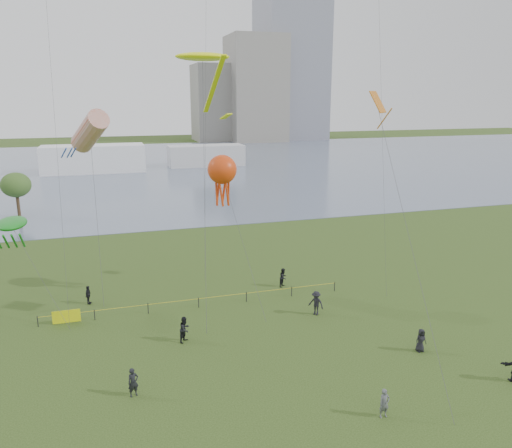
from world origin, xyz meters
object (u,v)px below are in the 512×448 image
object	(u,v)px
kite_flyer	(384,403)
kite_octopus	(222,170)
fence	(120,310)
kite_stingray	(203,58)

from	to	relation	value
kite_flyer	kite_octopus	world-z (taller)	kite_octopus
fence	kite_flyer	world-z (taller)	kite_flyer
kite_stingray	kite_octopus	bearing A→B (deg)	-62.83
kite_octopus	kite_stingray	bearing A→B (deg)	121.71
fence	kite_octopus	size ratio (longest dim) A/B	2.00
kite_octopus	kite_flyer	bearing A→B (deg)	-53.95
kite_stingray	kite_octopus	xyz separation A→B (m)	(0.58, -3.79, -8.77)
kite_flyer	kite_stingray	size ratio (longest dim) A/B	0.08
fence	kite_flyer	bearing A→B (deg)	-52.56
fence	kite_flyer	size ratio (longest dim) A/B	14.76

